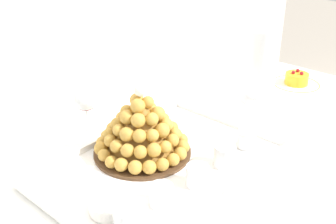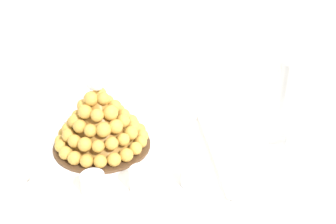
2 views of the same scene
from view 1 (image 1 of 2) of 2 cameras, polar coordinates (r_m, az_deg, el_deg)
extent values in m
cylinder|color=brown|center=(2.10, 6.23, -2.07)|extent=(0.04, 0.04, 0.74)
cube|color=brown|center=(1.25, 3.62, -3.57)|extent=(1.45, 0.90, 0.02)
cube|color=white|center=(1.25, 3.64, -3.11)|extent=(1.51, 0.96, 0.00)
cube|color=white|center=(1.61, -10.03, -1.44)|extent=(1.51, 0.01, 0.26)
cube|color=white|center=(1.90, 17.84, 2.07)|extent=(0.01, 0.96, 0.26)
cube|color=white|center=(1.09, -0.89, -7.58)|extent=(0.61, 0.41, 0.01)
cube|color=white|center=(0.98, 8.20, -11.43)|extent=(0.61, 0.01, 0.02)
cube|color=white|center=(1.21, -8.12, -3.38)|extent=(0.61, 0.01, 0.02)
cube|color=white|center=(0.93, -14.17, -14.68)|extent=(0.01, 0.41, 0.02)
cube|color=white|center=(1.29, 8.29, -1.36)|extent=(0.01, 0.41, 0.02)
cylinder|color=white|center=(1.09, -0.89, -7.41)|extent=(0.38, 0.38, 0.00)
cylinder|color=#4C331E|center=(1.13, -3.58, -5.50)|extent=(0.27, 0.27, 0.01)
cone|color=#AC7931|center=(1.09, -3.70, -1.82)|extent=(0.19, 0.19, 0.16)
sphere|color=gold|center=(1.19, 0.18, -2.47)|extent=(0.04, 0.04, 0.04)
sphere|color=gold|center=(1.21, -1.22, -2.01)|extent=(0.04, 0.04, 0.04)
sphere|color=gold|center=(1.22, -2.80, -1.85)|extent=(0.04, 0.04, 0.04)
sphere|color=gold|center=(1.22, -4.44, -1.88)|extent=(0.04, 0.04, 0.04)
sphere|color=gold|center=(1.21, -6.02, -2.16)|extent=(0.03, 0.03, 0.03)
sphere|color=gold|center=(1.19, -7.40, -2.69)|extent=(0.04, 0.04, 0.04)
sphere|color=gold|center=(1.17, -8.49, -3.31)|extent=(0.04, 0.04, 0.04)
sphere|color=gold|center=(1.14, -9.15, -4.21)|extent=(0.03, 0.03, 0.03)
sphere|color=gold|center=(1.11, -9.31, -5.03)|extent=(0.04, 0.04, 0.04)
sphere|color=gold|center=(1.08, -8.89, -5.96)|extent=(0.03, 0.03, 0.03)
sphere|color=gold|center=(1.06, -7.89, -6.91)|extent=(0.03, 0.03, 0.03)
sphere|color=gold|center=(1.04, -6.42, -7.36)|extent=(0.04, 0.04, 0.04)
sphere|color=gold|center=(1.03, -4.58, -7.69)|extent=(0.04, 0.04, 0.04)
sphere|color=gold|center=(1.03, -2.62, -7.69)|extent=(0.04, 0.04, 0.04)
sphere|color=gold|center=(1.04, -0.79, -7.31)|extent=(0.03, 0.03, 0.03)
sphere|color=gold|center=(1.06, 0.70, -6.64)|extent=(0.03, 0.03, 0.03)
sphere|color=gold|center=(1.08, 1.68, -5.84)|extent=(0.04, 0.04, 0.04)
sphere|color=gold|center=(1.11, 2.09, -4.87)|extent=(0.04, 0.04, 0.04)
sphere|color=gold|center=(1.14, 1.94, -3.85)|extent=(0.04, 0.04, 0.04)
sphere|color=gold|center=(1.17, 1.26, -3.14)|extent=(0.03, 0.03, 0.03)
sphere|color=gold|center=(1.18, -1.85, -1.17)|extent=(0.04, 0.04, 0.04)
sphere|color=gold|center=(1.18, -3.48, -1.06)|extent=(0.04, 0.04, 0.04)
sphere|color=gold|center=(1.18, -5.13, -1.09)|extent=(0.04, 0.04, 0.04)
sphere|color=gold|center=(1.17, -6.60, -1.56)|extent=(0.04, 0.04, 0.04)
sphere|color=gold|center=(1.14, -7.68, -2.30)|extent=(0.04, 0.04, 0.04)
sphere|color=gold|center=(1.11, -8.21, -3.07)|extent=(0.03, 0.03, 0.03)
sphere|color=gold|center=(1.08, -8.05, -3.99)|extent=(0.03, 0.03, 0.03)
sphere|color=gold|center=(1.06, -7.19, -4.76)|extent=(0.03, 0.03, 0.03)
sphere|color=gold|center=(1.04, -5.72, -5.32)|extent=(0.04, 0.04, 0.04)
sphere|color=gold|center=(1.03, -3.86, -5.57)|extent=(0.03, 0.03, 0.03)
sphere|color=gold|center=(1.03, -1.97, -5.32)|extent=(0.04, 0.04, 0.04)
sphere|color=gold|center=(1.05, -0.39, -4.88)|extent=(0.03, 0.03, 0.03)
sphere|color=gold|center=(1.08, 0.62, -3.96)|extent=(0.04, 0.04, 0.04)
sphere|color=gold|center=(1.11, 0.92, -3.11)|extent=(0.03, 0.03, 0.03)
sphere|color=gold|center=(1.13, 0.53, -2.22)|extent=(0.04, 0.04, 0.04)
sphere|color=gold|center=(1.16, -0.45, -1.62)|extent=(0.03, 0.03, 0.03)
sphere|color=gold|center=(1.15, -3.43, -0.18)|extent=(0.04, 0.04, 0.04)
sphere|color=gold|center=(1.14, -5.09, -0.37)|extent=(0.04, 0.04, 0.04)
sphere|color=gold|center=(1.13, -6.43, -0.78)|extent=(0.03, 0.03, 0.03)
sphere|color=gold|center=(1.10, -7.09, -1.66)|extent=(0.04, 0.04, 0.04)
sphere|color=gold|center=(1.07, -6.86, -2.54)|extent=(0.03, 0.03, 0.03)
sphere|color=gold|center=(1.05, -5.75, -3.11)|extent=(0.04, 0.04, 0.04)
sphere|color=gold|center=(1.03, -4.02, -3.34)|extent=(0.04, 0.04, 0.04)
sphere|color=gold|center=(1.04, -2.18, -3.27)|extent=(0.03, 0.03, 0.03)
sphere|color=gold|center=(1.06, -0.82, -2.57)|extent=(0.04, 0.04, 0.04)
sphere|color=gold|center=(1.09, -0.29, -1.77)|extent=(0.04, 0.04, 0.04)
sphere|color=gold|center=(1.12, -0.68, -0.99)|extent=(0.04, 0.04, 0.04)
sphere|color=gold|center=(1.14, -1.83, -0.38)|extent=(0.03, 0.03, 0.03)
sphere|color=gold|center=(1.11, -4.32, 0.71)|extent=(0.04, 0.04, 0.04)
sphere|color=gold|center=(1.09, -5.76, 0.07)|extent=(0.04, 0.04, 0.04)
sphere|color=gold|center=(1.06, -5.75, -0.73)|extent=(0.04, 0.04, 0.04)
sphere|color=gold|center=(1.04, -4.18, -1.16)|extent=(0.04, 0.04, 0.04)
sphere|color=gold|center=(1.05, -2.26, -0.99)|extent=(0.03, 0.03, 0.03)
sphere|color=gold|center=(1.08, -1.53, -0.17)|extent=(0.04, 0.04, 0.04)
sphere|color=gold|center=(1.11, -2.47, 0.52)|extent=(0.04, 0.04, 0.04)
sphere|color=gold|center=(1.08, -4.37, 1.65)|extent=(0.04, 0.04, 0.04)
sphere|color=gold|center=(1.05, -4.23, 0.84)|extent=(0.04, 0.04, 0.04)
sphere|color=gold|center=(1.06, -2.81, 1.39)|extent=(0.03, 0.03, 0.03)
sphere|color=white|center=(1.05, -3.86, 3.05)|extent=(0.03, 0.03, 0.03)
cylinder|color=silver|center=(0.88, -5.74, -14.68)|extent=(0.06, 0.06, 0.06)
cylinder|color=#8C603D|center=(0.88, -5.76, -14.46)|extent=(0.05, 0.05, 0.02)
sphere|color=brown|center=(0.87, -5.99, -13.69)|extent=(0.02, 0.02, 0.02)
cylinder|color=silver|center=(0.94, -0.95, -11.52)|extent=(0.06, 0.06, 0.05)
cylinder|color=brown|center=(0.95, -0.94, -12.19)|extent=(0.05, 0.05, 0.02)
cylinder|color=#8C603D|center=(0.94, -0.95, -11.33)|extent=(0.05, 0.05, 0.02)
sphere|color=brown|center=(0.93, -1.39, -10.71)|extent=(0.02, 0.02, 0.02)
cylinder|color=silver|center=(1.00, 4.10, -8.82)|extent=(0.06, 0.06, 0.05)
cylinder|color=gold|center=(1.01, 4.08, -9.49)|extent=(0.05, 0.05, 0.02)
cylinder|color=#EAC166|center=(1.00, 4.11, -8.63)|extent=(0.05, 0.05, 0.02)
sphere|color=brown|center=(0.99, 4.27, -8.30)|extent=(0.02, 0.02, 0.02)
cylinder|color=silver|center=(1.08, 7.85, -6.03)|extent=(0.06, 0.06, 0.06)
cylinder|color=gold|center=(1.09, 7.80, -6.75)|extent=(0.05, 0.05, 0.02)
cylinder|color=#EAC166|center=(1.08, 7.87, -5.82)|extent=(0.05, 0.05, 0.02)
sphere|color=brown|center=(1.07, 7.63, -5.12)|extent=(0.02, 0.02, 0.02)
cylinder|color=silver|center=(1.17, 10.83, -3.72)|extent=(0.05, 0.05, 0.05)
cylinder|color=#F4EAC6|center=(1.18, 10.77, -4.28)|extent=(0.05, 0.05, 0.02)
cylinder|color=white|center=(1.17, 10.84, -3.56)|extent=(0.05, 0.05, 0.01)
sphere|color=brown|center=(1.17, 10.89, -3.03)|extent=(0.01, 0.01, 0.01)
cylinder|color=white|center=(0.94, -8.05, -12.69)|extent=(0.09, 0.09, 0.03)
cylinder|color=#F2CC59|center=(0.93, -8.09, -12.14)|extent=(0.09, 0.09, 0.00)
cylinder|color=white|center=(1.48, 12.27, 1.59)|extent=(0.11, 0.11, 0.01)
cylinder|color=white|center=(1.46, 12.41, 2.88)|extent=(0.02, 0.02, 0.07)
cylinder|color=white|center=(1.42, 12.91, 7.56)|extent=(0.11, 0.11, 0.19)
cylinder|color=#D199D8|center=(1.45, 12.71, 4.79)|extent=(0.05, 0.04, 0.05)
cylinder|color=#E54C47|center=(1.45, 12.34, 4.79)|extent=(0.06, 0.04, 0.06)
cylinder|color=#E54C47|center=(1.43, 12.17, 4.48)|extent=(0.04, 0.04, 0.03)
cylinder|color=#9ED860|center=(1.44, 13.01, 4.48)|extent=(0.05, 0.04, 0.05)
cylinder|color=#F9A54C|center=(1.45, 12.70, 5.54)|extent=(0.05, 0.04, 0.04)
cylinder|color=#E54C47|center=(1.43, 12.25, 5.26)|extent=(0.05, 0.04, 0.05)
cylinder|color=#72B2E0|center=(1.43, 13.47, 5.21)|extent=(0.04, 0.04, 0.04)
cylinder|color=#E54C47|center=(1.45, 12.35, 6.44)|extent=(0.05, 0.05, 0.04)
cylinder|color=#E54C47|center=(1.43, 12.32, 6.06)|extent=(0.04, 0.04, 0.03)
cylinder|color=#D199D8|center=(1.42, 13.38, 5.88)|extent=(0.05, 0.05, 0.04)
cylinder|color=pink|center=(1.45, 13.28, 6.27)|extent=(0.05, 0.04, 0.04)
cylinder|color=#72B2E0|center=(1.43, 11.84, 6.96)|extent=(0.05, 0.04, 0.04)
cylinder|color=#E54C47|center=(1.41, 12.69, 6.62)|extent=(0.06, 0.04, 0.06)
cylinder|color=#D199D8|center=(1.42, 13.64, 6.66)|extent=(0.04, 0.04, 0.03)
cylinder|color=brown|center=(1.45, 13.37, 7.07)|extent=(0.04, 0.04, 0.03)
cylinder|color=#72B2E0|center=(1.42, 11.68, 7.65)|extent=(0.04, 0.04, 0.04)
cylinder|color=#E54C47|center=(1.40, 12.91, 7.32)|extent=(0.05, 0.04, 0.05)
cylinder|color=#F9A54C|center=(1.43, 13.62, 7.57)|extent=(0.05, 0.05, 0.04)
cylinder|color=#9ED860|center=(1.43, 12.90, 7.69)|extent=(0.06, 0.04, 0.06)
cylinder|color=pink|center=(1.39, 12.60, 8.05)|extent=(0.05, 0.04, 0.04)
cylinder|color=#72B2E0|center=(1.41, 13.93, 8.20)|extent=(0.05, 0.05, 0.03)
cylinder|color=#D199D8|center=(1.43, 12.87, 8.56)|extent=(0.04, 0.04, 0.03)
cylinder|color=brown|center=(1.39, 12.89, 8.78)|extent=(0.05, 0.04, 0.05)
cylinder|color=#72B2E0|center=(1.41, 14.00, 8.95)|extent=(0.04, 0.04, 0.04)
cylinder|color=#E54C47|center=(1.43, 13.27, 9.25)|extent=(0.04, 0.04, 0.02)
cylinder|color=#72B2E0|center=(1.42, 12.15, 9.23)|extent=(0.05, 0.04, 0.04)
cylinder|color=pink|center=(1.38, 13.42, 9.51)|extent=(0.04, 0.04, 0.04)
cylinder|color=#E54C47|center=(1.41, 13.89, 9.85)|extent=(0.06, 0.04, 0.06)
cylinder|color=#F9A54C|center=(1.41, 12.76, 9.95)|extent=(0.04, 0.04, 0.04)
cylinder|color=#9ED860|center=(1.40, 12.33, 9.80)|extent=(0.04, 0.04, 0.04)
cylinder|color=white|center=(1.65, 17.36, 3.70)|extent=(0.18, 0.18, 0.01)
torus|color=gold|center=(1.65, 17.37, 3.79)|extent=(0.18, 0.18, 0.00)
cylinder|color=yellow|center=(1.65, 17.47, 4.46)|extent=(0.09, 0.09, 0.04)
sphere|color=#A51923|center=(1.65, 17.63, 5.54)|extent=(0.01, 0.01, 0.01)
sphere|color=#A51923|center=(1.63, 17.05, 5.31)|extent=(0.01, 0.01, 0.01)
sphere|color=#A51923|center=(1.63, 18.12, 5.15)|extent=(0.01, 0.01, 0.01)
cylinder|color=silver|center=(1.27, -11.02, -2.68)|extent=(0.06, 0.06, 0.00)
cylinder|color=silver|center=(1.25, -11.17, -1.11)|extent=(0.01, 0.01, 0.07)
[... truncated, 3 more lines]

